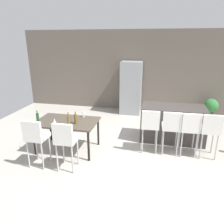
{
  "coord_description": "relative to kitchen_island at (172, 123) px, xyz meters",
  "views": [
    {
      "loc": [
        0.08,
        -4.76,
        2.53
      ],
      "look_at": [
        -0.96,
        0.1,
        0.85
      ],
      "focal_mm": 34.14,
      "sensor_mm": 36.0,
      "label": 1
    }
  ],
  "objects": [
    {
      "name": "wine_bottle_middle",
      "position": [
        -2.19,
        -1.2,
        0.4
      ],
      "size": [
        0.07,
        0.07,
        0.29
      ],
      "color": "brown",
      "rests_on": "dining_table"
    },
    {
      "name": "wine_bottle_inner",
      "position": [
        -3.01,
        -1.4,
        0.41
      ],
      "size": [
        0.06,
        0.06,
        0.32
      ],
      "color": "#194723",
      "rests_on": "dining_table"
    },
    {
      "name": "bar_chair_left",
      "position": [
        -0.55,
        -0.78,
        0.24
      ],
      "size": [
        0.42,
        0.42,
        1.05
      ],
      "color": "white",
      "rests_on": "ground_plane"
    },
    {
      "name": "potted_plant",
      "position": [
        1.37,
        2.02,
        -0.06
      ],
      "size": [
        0.47,
        0.47,
        0.67
      ],
      "color": "#38383D",
      "rests_on": "ground_plane"
    },
    {
      "name": "refrigerator",
      "position": [
        -1.35,
        2.03,
        0.46
      ],
      "size": [
        0.72,
        0.68,
        1.84
      ],
      "primitive_type": "cube",
      "color": "#939699",
      "rests_on": "ground_plane"
    },
    {
      "name": "ground_plane",
      "position": [
        -0.54,
        -0.65,
        -0.46
      ],
      "size": [
        10.0,
        10.0,
        0.0
      ],
      "primitive_type": "plane",
      "color": "#ADA89E"
    },
    {
      "name": "back_wall",
      "position": [
        -0.54,
        2.47,
        0.99
      ],
      "size": [
        10.0,
        0.12,
        2.9
      ],
      "primitive_type": "cube",
      "color": "#665B51",
      "rests_on": "ground_plane"
    },
    {
      "name": "wine_glass_left",
      "position": [
        -2.6,
        -1.43,
        0.4
      ],
      "size": [
        0.07,
        0.07,
        0.17
      ],
      "color": "silver",
      "rests_on": "dining_table"
    },
    {
      "name": "kitchen_island",
      "position": [
        0.0,
        0.0,
        0.0
      ],
      "size": [
        1.61,
        0.79,
        0.92
      ],
      "primitive_type": "cube",
      "color": "#383330",
      "rests_on": "ground_plane"
    },
    {
      "name": "dining_table",
      "position": [
        -2.47,
        -1.09,
        0.22
      ],
      "size": [
        1.42,
        0.9,
        0.74
      ],
      "color": "#4C4238",
      "rests_on": "ground_plane"
    },
    {
      "name": "bar_chair_middle",
      "position": [
        -0.08,
        -0.78,
        0.24
      ],
      "size": [
        0.41,
        0.41,
        1.05
      ],
      "color": "white",
      "rests_on": "ground_plane"
    },
    {
      "name": "wine_bottle_corner",
      "position": [
        -2.28,
        -1.39,
        0.41
      ],
      "size": [
        0.06,
        0.06,
        0.33
      ],
      "color": "brown",
      "rests_on": "dining_table"
    },
    {
      "name": "bar_chair_right",
      "position": [
        0.32,
        -0.78,
        0.24
      ],
      "size": [
        0.42,
        0.42,
        1.05
      ],
      "color": "white",
      "rests_on": "ground_plane"
    },
    {
      "name": "dining_chair_near",
      "position": [
        -2.79,
        -1.9,
        0.24
      ],
      "size": [
        0.4,
        0.4,
        1.05
      ],
      "color": "white",
      "rests_on": "ground_plane"
    },
    {
      "name": "wine_glass_right",
      "position": [
        -2.18,
        -0.72,
        0.4
      ],
      "size": [
        0.07,
        0.07,
        0.17
      ],
      "color": "silver",
      "rests_on": "dining_table"
    },
    {
      "name": "bar_chair_far",
      "position": [
        0.74,
        -0.78,
        0.24
      ],
      "size": [
        0.41,
        0.41,
        1.05
      ],
      "color": "white",
      "rests_on": "ground_plane"
    },
    {
      "name": "dining_chair_far",
      "position": [
        -2.15,
        -1.9,
        0.24
      ],
      "size": [
        0.41,
        0.41,
        1.05
      ],
      "color": "white",
      "rests_on": "ground_plane"
    }
  ]
}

